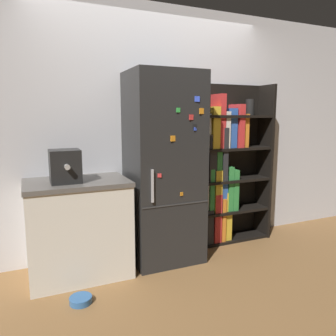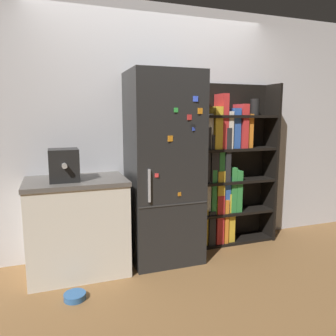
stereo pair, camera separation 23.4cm
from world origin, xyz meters
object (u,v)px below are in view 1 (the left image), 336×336
Objects in this scene: bookshelf at (222,169)px; espresso_machine at (65,166)px; pet_bowl at (81,299)px; refrigerator at (164,168)px.

espresso_machine is at bearing -172.18° from bookshelf.
bookshelf is 10.17× the size of pet_bowl.
bookshelf is (0.80, 0.17, -0.09)m from refrigerator.
espresso_machine is (-1.75, -0.24, 0.18)m from bookshelf.
espresso_machine is 1.70× the size of pet_bowl.
refrigerator is 0.96m from espresso_machine.
bookshelf is 5.98× the size of espresso_machine.
bookshelf is at bearing 7.82° from espresso_machine.
refrigerator is 0.83m from bookshelf.
espresso_machine reaches higher than pet_bowl.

